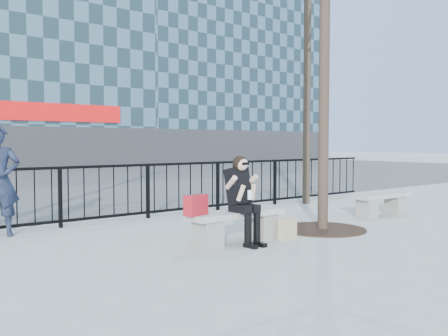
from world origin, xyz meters
TOP-DOWN VIEW (x-y plane):
  - ground at (0.00, 0.00)m, footprint 120.00×120.00m
  - railing at (0.00, 3.00)m, footprint 14.00×0.06m
  - building_right at (20.00, 27.00)m, footprint 16.20×10.20m
  - tree_grate at (1.90, -0.10)m, footprint 1.50×1.50m
  - bench_main at (0.00, 0.00)m, footprint 1.65×0.46m
  - bench_second at (4.25, 0.28)m, footprint 1.52×0.43m
  - seated_woman at (0.00, -0.16)m, footprint 0.50×0.64m
  - handbag at (-0.75, 0.02)m, footprint 0.39×0.25m
  - shopping_bag at (0.79, -0.32)m, footprint 0.37×0.19m

SIDE VIEW (x-z plane):
  - ground at x=0.00m, z-range 0.00..0.00m
  - tree_grate at x=1.90m, z-range 0.00..0.02m
  - shopping_bag at x=0.79m, z-range 0.00..0.34m
  - bench_second at x=4.25m, z-range 0.05..0.50m
  - bench_main at x=0.00m, z-range 0.06..0.55m
  - railing at x=0.00m, z-range 0.00..1.11m
  - handbag at x=-0.75m, z-range 0.49..0.79m
  - seated_woman at x=0.00m, z-range 0.00..1.34m
  - building_right at x=20.00m, z-range 0.00..20.60m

